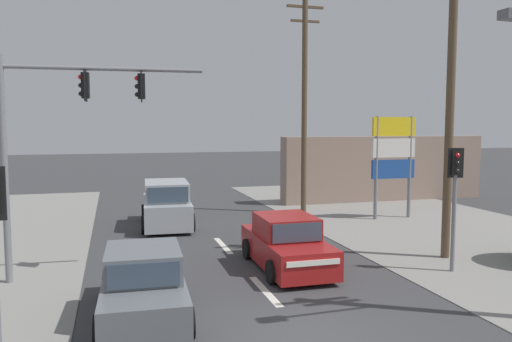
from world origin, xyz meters
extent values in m
plane|color=#3A3A3D|center=(0.00, 0.00, 0.00)|extent=(140.00, 140.00, 0.00)
cube|color=silver|center=(0.00, 3.00, 0.00)|extent=(0.20, 2.40, 0.01)
cube|color=silver|center=(0.00, 8.00, 0.00)|extent=(0.20, 2.40, 0.01)
cylinder|color=brown|center=(6.42, 4.46, 4.80)|extent=(0.26, 0.26, 9.60)
cylinder|color=brown|center=(5.12, 13.37, 5.07)|extent=(0.26, 0.26, 10.14)
cube|color=brown|center=(5.12, 13.37, 9.69)|extent=(1.80, 0.12, 0.11)
cube|color=brown|center=(5.12, 13.37, 9.04)|extent=(1.40, 0.12, 0.10)
cylinder|color=slate|center=(-6.37, 5.49, 3.00)|extent=(0.18, 0.18, 6.00)
cylinder|color=slate|center=(-3.77, 5.34, 5.70)|extent=(5.20, 0.41, 0.11)
cube|color=black|center=(-4.29, 5.37, 5.25)|extent=(0.21, 0.27, 0.68)
cube|color=black|center=(-4.29, 5.37, 5.25)|extent=(0.07, 0.44, 0.84)
sphere|color=red|center=(-4.41, 5.38, 5.47)|extent=(0.13, 0.13, 0.13)
sphere|color=black|center=(-4.41, 5.38, 5.25)|extent=(0.13, 0.13, 0.13)
sphere|color=black|center=(-4.41, 5.38, 5.03)|extent=(0.13, 0.13, 0.13)
cube|color=black|center=(-2.84, 5.29, 5.25)|extent=(0.21, 0.27, 0.68)
cube|color=black|center=(-2.84, 5.29, 5.25)|extent=(0.07, 0.44, 0.84)
sphere|color=red|center=(-2.96, 5.29, 5.47)|extent=(0.13, 0.13, 0.13)
sphere|color=black|center=(-2.96, 5.29, 5.25)|extent=(0.13, 0.13, 0.13)
sphere|color=black|center=(-2.96, 5.29, 5.03)|extent=(0.13, 0.13, 0.13)
cylinder|color=slate|center=(5.65, 3.11, 1.40)|extent=(0.12, 0.12, 2.80)
cube|color=black|center=(5.65, 3.11, 3.14)|extent=(0.30, 0.26, 0.68)
cube|color=black|center=(5.65, 3.11, 3.14)|extent=(0.43, 0.16, 0.84)
sphere|color=red|center=(5.61, 2.99, 3.36)|extent=(0.13, 0.13, 0.13)
sphere|color=black|center=(5.61, 2.99, 3.14)|extent=(0.13, 0.13, 0.13)
sphere|color=black|center=(5.61, 2.99, 2.92)|extent=(0.13, 0.13, 0.13)
cylinder|color=slate|center=(7.57, 10.90, 2.30)|extent=(0.16, 0.16, 4.60)
cylinder|color=slate|center=(9.27, 10.90, 2.30)|extent=(0.16, 0.16, 4.60)
cube|color=yellow|center=(8.42, 10.90, 4.15)|extent=(2.10, 0.14, 0.84)
cube|color=silver|center=(8.42, 10.90, 3.20)|extent=(2.10, 0.14, 0.84)
cube|color=#1E4793|center=(8.42, 10.90, 2.25)|extent=(2.10, 0.14, 0.84)
cube|color=gray|center=(11.00, 16.00, 1.80)|extent=(12.00, 1.00, 3.60)
cube|color=slate|center=(-3.06, 2.03, 0.54)|extent=(1.89, 4.27, 0.80)
cube|color=slate|center=(-3.06, 1.98, 1.25)|extent=(1.65, 1.97, 0.62)
cube|color=#384756|center=(-3.02, 2.95, 1.25)|extent=(1.44, 0.13, 0.53)
cube|color=#384756|center=(-3.11, 1.01, 1.25)|extent=(1.41, 0.12, 0.50)
cube|color=white|center=(-2.96, 4.15, 0.72)|extent=(1.45, 0.11, 0.14)
cylinder|color=black|center=(-3.85, 3.37, 0.32)|extent=(0.22, 0.65, 0.64)
cylinder|color=black|center=(-2.15, 3.29, 0.32)|extent=(0.22, 0.65, 0.64)
cylinder|color=black|center=(-3.97, 0.77, 0.32)|extent=(0.22, 0.65, 0.64)
cylinder|color=black|center=(-2.27, 0.69, 0.32)|extent=(0.22, 0.65, 0.64)
cube|color=maroon|center=(1.20, 4.79, 0.54)|extent=(1.75, 4.22, 0.80)
cube|color=maroon|center=(1.20, 4.84, 1.25)|extent=(1.58, 1.92, 0.62)
cube|color=#384756|center=(1.19, 3.87, 1.25)|extent=(1.44, 0.08, 0.53)
cube|color=#384756|center=(1.22, 5.81, 1.25)|extent=(1.40, 0.08, 0.50)
cube|color=white|center=(1.18, 2.67, 0.72)|extent=(1.45, 0.06, 0.14)
cylinder|color=black|center=(2.04, 3.48, 0.32)|extent=(0.20, 0.64, 0.64)
cylinder|color=black|center=(0.34, 3.50, 0.32)|extent=(0.20, 0.64, 0.64)
cylinder|color=black|center=(2.07, 6.08, 0.32)|extent=(0.20, 0.64, 0.64)
cylinder|color=black|center=(0.37, 6.10, 0.32)|extent=(0.20, 0.64, 0.64)
cube|color=#A3A8AD|center=(-1.53, 12.07, 0.64)|extent=(2.10, 4.60, 1.00)
cube|color=#A3A8AD|center=(-1.55, 11.87, 1.52)|extent=(1.87, 2.80, 0.76)
cube|color=#384756|center=(-1.47, 13.23, 1.52)|extent=(1.58, 0.15, 0.65)
cube|color=#384756|center=(-1.63, 10.50, 1.52)|extent=(1.55, 0.15, 0.61)
cube|color=white|center=(-1.40, 14.33, 0.86)|extent=(1.56, 0.13, 0.14)
cylinder|color=black|center=(-2.37, 13.51, 0.36)|extent=(0.26, 0.73, 0.72)
cylinder|color=black|center=(-0.54, 13.41, 0.36)|extent=(0.26, 0.73, 0.72)
cylinder|color=black|center=(-2.53, 10.73, 0.36)|extent=(0.26, 0.73, 0.72)
cylinder|color=black|center=(-0.70, 10.62, 0.36)|extent=(0.26, 0.73, 0.72)
camera|label=1|loc=(-3.62, -8.79, 4.17)|focal=35.00mm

